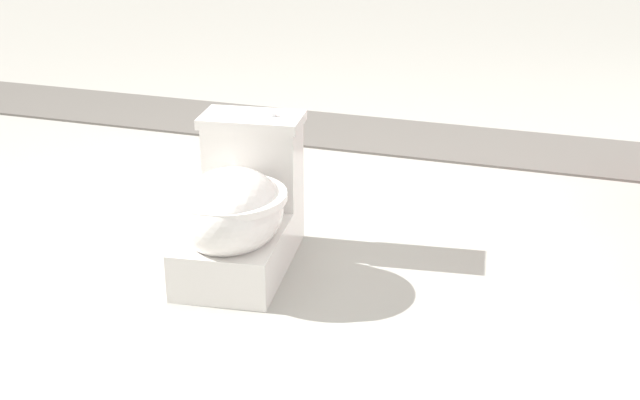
% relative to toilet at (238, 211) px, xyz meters
% --- Properties ---
extents(ground_plane, '(14.00, 14.00, 0.00)m').
position_rel_toilet_xyz_m(ground_plane, '(-0.29, -0.10, -0.22)').
color(ground_plane, '#A8A59E').
extents(gravel_strip, '(0.56, 8.00, 0.01)m').
position_rel_toilet_xyz_m(gravel_strip, '(-1.58, 0.40, -0.21)').
color(gravel_strip, '#605B56').
rests_on(gravel_strip, ground).
extents(toilet, '(0.67, 0.45, 0.52)m').
position_rel_toilet_xyz_m(toilet, '(0.00, 0.00, 0.00)').
color(toilet, white).
rests_on(toilet, ground).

